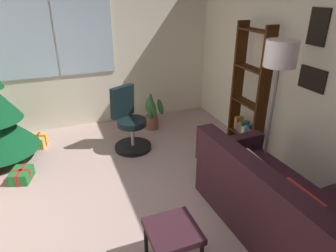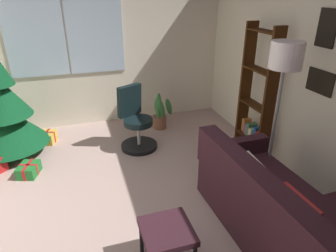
{
  "view_description": "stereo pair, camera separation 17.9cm",
  "coord_description": "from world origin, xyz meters",
  "px_view_note": "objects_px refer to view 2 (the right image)",
  "views": [
    {
      "loc": [
        -0.44,
        -2.44,
        2.27
      ],
      "look_at": [
        0.54,
        0.06,
        1.02
      ],
      "focal_mm": 31.84,
      "sensor_mm": 36.0,
      "label": 1
    },
    {
      "loc": [
        -0.27,
        -2.5,
        2.27
      ],
      "look_at": [
        0.54,
        0.06,
        1.02
      ],
      "focal_mm": 31.84,
      "sensor_mm": 36.0,
      "label": 2
    }
  ],
  "objects_px": {
    "gift_box_gold": "(47,137)",
    "potted_plant": "(160,114)",
    "gift_box_green": "(29,170)",
    "office_chair": "(136,125)",
    "couch": "(293,215)",
    "holiday_tree": "(2,110)",
    "floor_lamp": "(284,68)",
    "bookshelf": "(256,101)",
    "footstool": "(167,234)"
  },
  "relations": [
    {
      "from": "couch",
      "to": "potted_plant",
      "type": "xyz_separation_m",
      "value": [
        -0.48,
        2.89,
        -0.05
      ]
    },
    {
      "from": "bookshelf",
      "to": "potted_plant",
      "type": "bearing_deg",
      "value": 130.43
    },
    {
      "from": "holiday_tree",
      "to": "bookshelf",
      "type": "relative_size",
      "value": 1.11
    },
    {
      "from": "gift_box_gold",
      "to": "potted_plant",
      "type": "bearing_deg",
      "value": -0.19
    },
    {
      "from": "office_chair",
      "to": "floor_lamp",
      "type": "relative_size",
      "value": 0.54
    },
    {
      "from": "footstool",
      "to": "potted_plant",
      "type": "xyz_separation_m",
      "value": [
        0.75,
        2.8,
        -0.1
      ]
    },
    {
      "from": "gift_box_green",
      "to": "bookshelf",
      "type": "distance_m",
      "value": 3.25
    },
    {
      "from": "holiday_tree",
      "to": "floor_lamp",
      "type": "height_order",
      "value": "holiday_tree"
    },
    {
      "from": "floor_lamp",
      "to": "couch",
      "type": "bearing_deg",
      "value": -109.3
    },
    {
      "from": "floor_lamp",
      "to": "bookshelf",
      "type": "bearing_deg",
      "value": 70.69
    },
    {
      "from": "holiday_tree",
      "to": "floor_lamp",
      "type": "bearing_deg",
      "value": -30.7
    },
    {
      "from": "bookshelf",
      "to": "floor_lamp",
      "type": "height_order",
      "value": "bookshelf"
    },
    {
      "from": "bookshelf",
      "to": "footstool",
      "type": "bearing_deg",
      "value": -139.24
    },
    {
      "from": "gift_box_green",
      "to": "office_chair",
      "type": "distance_m",
      "value": 1.6
    },
    {
      "from": "holiday_tree",
      "to": "floor_lamp",
      "type": "relative_size",
      "value": 1.16
    },
    {
      "from": "gift_box_green",
      "to": "floor_lamp",
      "type": "relative_size",
      "value": 0.2
    },
    {
      "from": "bookshelf",
      "to": "gift_box_gold",
      "type": "bearing_deg",
      "value": 157.12
    },
    {
      "from": "gift_box_green",
      "to": "potted_plant",
      "type": "height_order",
      "value": "potted_plant"
    },
    {
      "from": "footstool",
      "to": "floor_lamp",
      "type": "bearing_deg",
      "value": 25.64
    },
    {
      "from": "office_chair",
      "to": "holiday_tree",
      "type": "bearing_deg",
      "value": 168.98
    },
    {
      "from": "footstool",
      "to": "holiday_tree",
      "type": "relative_size",
      "value": 0.21
    },
    {
      "from": "couch",
      "to": "office_chair",
      "type": "bearing_deg",
      "value": 113.69
    },
    {
      "from": "holiday_tree",
      "to": "gift_box_green",
      "type": "distance_m",
      "value": 0.99
    },
    {
      "from": "potted_plant",
      "to": "floor_lamp",
      "type": "bearing_deg",
      "value": -69.72
    },
    {
      "from": "footstool",
      "to": "gift_box_gold",
      "type": "height_order",
      "value": "footstool"
    },
    {
      "from": "gift_box_gold",
      "to": "bookshelf",
      "type": "relative_size",
      "value": 0.17
    },
    {
      "from": "footstool",
      "to": "gift_box_green",
      "type": "relative_size",
      "value": 1.25
    },
    {
      "from": "footstool",
      "to": "floor_lamp",
      "type": "height_order",
      "value": "floor_lamp"
    },
    {
      "from": "couch",
      "to": "holiday_tree",
      "type": "xyz_separation_m",
      "value": [
        -2.86,
        2.69,
        0.4
      ]
    },
    {
      "from": "floor_lamp",
      "to": "footstool",
      "type": "bearing_deg",
      "value": -154.36
    },
    {
      "from": "footstool",
      "to": "gift_box_green",
      "type": "bearing_deg",
      "value": 125.0
    },
    {
      "from": "couch",
      "to": "potted_plant",
      "type": "bearing_deg",
      "value": 99.39
    },
    {
      "from": "holiday_tree",
      "to": "office_chair",
      "type": "xyz_separation_m",
      "value": [
        1.84,
        -0.36,
        -0.33
      ]
    },
    {
      "from": "floor_lamp",
      "to": "potted_plant",
      "type": "relative_size",
      "value": 2.67
    },
    {
      "from": "gift_box_green",
      "to": "floor_lamp",
      "type": "xyz_separation_m",
      "value": [
        2.85,
        -1.17,
        1.43
      ]
    },
    {
      "from": "gift_box_green",
      "to": "holiday_tree",
      "type": "bearing_deg",
      "value": 113.52
    },
    {
      "from": "gift_box_gold",
      "to": "potted_plant",
      "type": "distance_m",
      "value": 1.9
    },
    {
      "from": "footstool",
      "to": "bookshelf",
      "type": "height_order",
      "value": "bookshelf"
    },
    {
      "from": "couch",
      "to": "gift_box_green",
      "type": "bearing_deg",
      "value": 142.1
    },
    {
      "from": "gift_box_green",
      "to": "office_chair",
      "type": "xyz_separation_m",
      "value": [
        1.54,
        0.34,
        0.3
      ]
    },
    {
      "from": "bookshelf",
      "to": "potted_plant",
      "type": "relative_size",
      "value": 2.8
    },
    {
      "from": "couch",
      "to": "bookshelf",
      "type": "height_order",
      "value": "bookshelf"
    },
    {
      "from": "office_chair",
      "to": "couch",
      "type": "bearing_deg",
      "value": -66.31
    },
    {
      "from": "gift_box_green",
      "to": "floor_lamp",
      "type": "height_order",
      "value": "floor_lamp"
    },
    {
      "from": "gift_box_gold",
      "to": "office_chair",
      "type": "relative_size",
      "value": 0.33
    },
    {
      "from": "holiday_tree",
      "to": "bookshelf",
      "type": "bearing_deg",
      "value": -16.84
    },
    {
      "from": "gift_box_green",
      "to": "floor_lamp",
      "type": "distance_m",
      "value": 3.4
    },
    {
      "from": "gift_box_gold",
      "to": "floor_lamp",
      "type": "distance_m",
      "value": 3.66
    },
    {
      "from": "couch",
      "to": "floor_lamp",
      "type": "height_order",
      "value": "floor_lamp"
    },
    {
      "from": "office_chair",
      "to": "bookshelf",
      "type": "height_order",
      "value": "bookshelf"
    }
  ]
}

